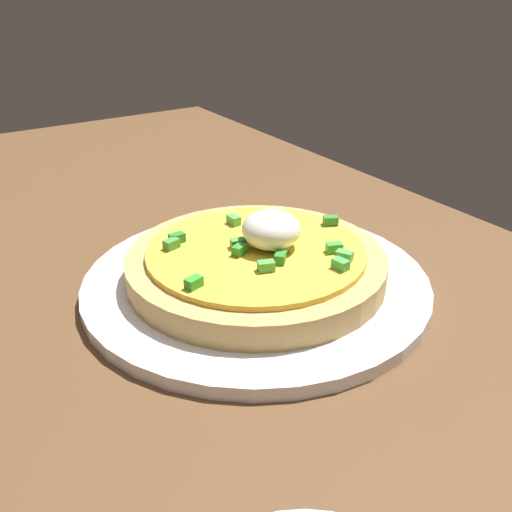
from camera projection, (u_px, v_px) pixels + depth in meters
The scene contains 3 objects.
dining_table at pixel (101, 338), 45.97cm from camera, with size 124.56×83.44×2.41cm, color brown.
plate at pixel (256, 283), 50.18cm from camera, with size 29.16×29.16×1.13cm, color white.
pizza at pixel (257, 262), 49.28cm from camera, with size 21.68×21.68×5.81cm.
Camera 1 is at (-38.52, 10.69, 27.70)cm, focal length 41.38 mm.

